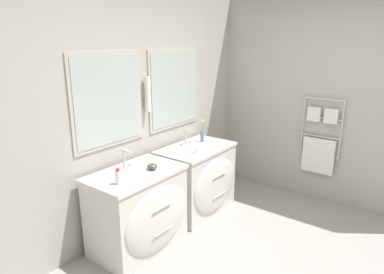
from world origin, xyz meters
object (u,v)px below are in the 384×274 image
at_px(flower_vase, 202,133).
at_px(toiletry_bottle, 118,177).
at_px(amenity_bowl, 152,167).
at_px(vanity_left, 140,210).
at_px(vanity_right, 199,179).

bearing_deg(flower_vase, toiletry_bottle, -173.50).
bearing_deg(amenity_bowl, vanity_left, 160.92).
height_order(amenity_bowl, flower_vase, flower_vase).
relative_size(vanity_left, amenity_bowl, 9.11).
xyz_separation_m(vanity_right, flower_vase, (0.22, 0.11, 0.50)).
height_order(vanity_right, toiletry_bottle, toiletry_bottle).
distance_m(vanity_right, toiletry_bottle, 1.35).
relative_size(vanity_right, flower_vase, 3.34).
bearing_deg(amenity_bowl, vanity_right, 3.36).
relative_size(vanity_left, flower_vase, 3.34).
bearing_deg(vanity_left, toiletry_bottle, -168.79).
xyz_separation_m(toiletry_bottle, amenity_bowl, (0.43, 0.01, -0.04)).
bearing_deg(amenity_bowl, flower_vase, 8.66).
bearing_deg(toiletry_bottle, amenity_bowl, 1.17).
height_order(toiletry_bottle, flower_vase, flower_vase).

